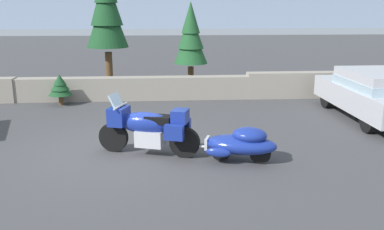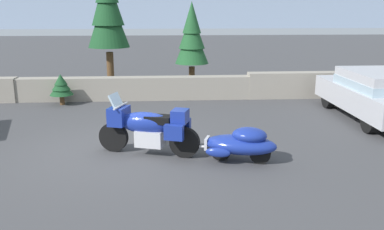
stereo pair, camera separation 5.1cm
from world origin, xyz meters
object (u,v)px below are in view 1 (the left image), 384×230
(touring_motorcycle, at_px, (148,127))
(pine_tree_secondary, at_px, (191,36))
(sedan_at_right_edge, at_px, (375,93))
(car_shaped_trailer, at_px, (241,143))
(pine_tree_tall, at_px, (106,7))

(touring_motorcycle, distance_m, pine_tree_secondary, 7.22)
(sedan_at_right_edge, height_order, pine_tree_secondary, pine_tree_secondary)
(touring_motorcycle, height_order, sedan_at_right_edge, sedan_at_right_edge)
(pine_tree_secondary, bearing_deg, sedan_at_right_edge, -41.01)
(touring_motorcycle, xyz_separation_m, car_shaped_trailer, (1.95, -0.62, -0.21))
(car_shaped_trailer, distance_m, sedan_at_right_edge, 5.49)
(touring_motorcycle, xyz_separation_m, pine_tree_secondary, (1.40, 6.93, 1.49))
(sedan_at_right_edge, distance_m, pine_tree_secondary, 6.76)
(car_shaped_trailer, relative_size, pine_tree_secondary, 0.66)
(pine_tree_tall, distance_m, pine_tree_secondary, 3.44)
(touring_motorcycle, bearing_deg, pine_tree_tall, 102.71)
(touring_motorcycle, relative_size, pine_tree_secondary, 0.67)
(touring_motorcycle, height_order, pine_tree_tall, pine_tree_tall)
(touring_motorcycle, xyz_separation_m, pine_tree_tall, (-1.76, 7.80, 2.53))
(touring_motorcycle, distance_m, sedan_at_right_edge, 6.90)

